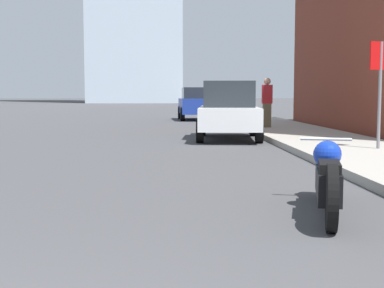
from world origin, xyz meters
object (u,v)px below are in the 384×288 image
Objects in this scene: parked_car_white at (229,111)px; stop_sign at (380,76)px; motorcycle at (328,177)px; parked_car_blue at (197,104)px; pedestrian at (267,102)px.

stop_sign reaches higher than parked_car_white.
motorcycle is 0.99× the size of stop_sign.
pedestrian reaches higher than parked_car_blue.
parked_car_white is 2.39× the size of pedestrian.
parked_car_blue is at bearing 105.00° from motorcycle.
parked_car_white is (0.01, 9.92, 0.45)m from motorcycle.
parked_car_white is at bearing 104.19° from motorcycle.
parked_car_blue is (-0.30, 12.20, 0.01)m from parked_car_white.
pedestrian is at bearing 96.63° from motorcycle.
motorcycle is at bearing -90.98° from parked_car_blue.
motorcycle is 9.93m from parked_car_white.
parked_car_white is at bearing -117.92° from pedestrian.
stop_sign reaches higher than pedestrian.
pedestrian is at bearing 97.52° from stop_sign.
motorcycle is at bearing -84.94° from parked_car_white.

